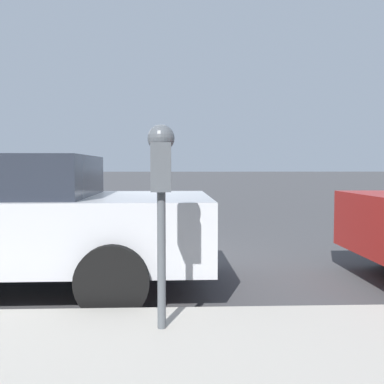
% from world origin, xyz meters
% --- Properties ---
extents(ground_plane, '(220.00, 220.00, 0.00)m').
position_xyz_m(ground_plane, '(0.00, 0.00, 0.00)').
color(ground_plane, '#424244').
extents(parking_meter, '(0.21, 0.19, 1.45)m').
position_xyz_m(parking_meter, '(-2.67, -0.98, 1.25)').
color(parking_meter, '#4C5156').
rests_on(parking_meter, sidewalk).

